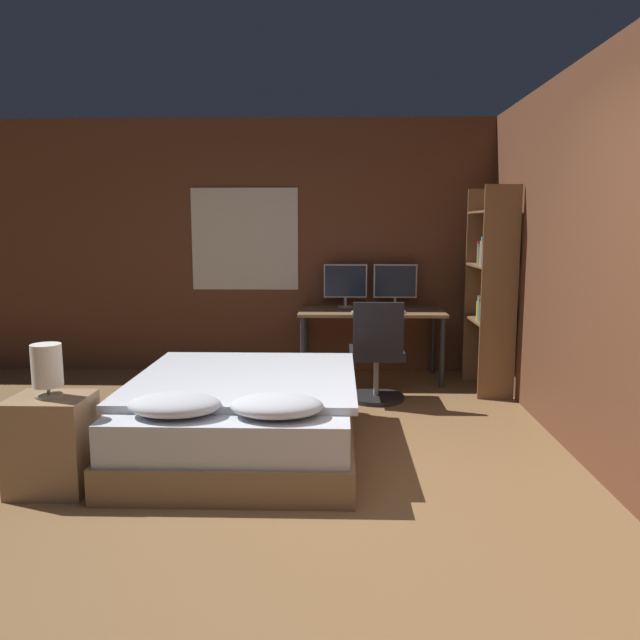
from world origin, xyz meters
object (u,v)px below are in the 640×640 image
(monitor_right, at_px, (395,283))
(office_chair, at_px, (377,360))
(keyboard, at_px, (372,313))
(desk, at_px, (371,318))
(computer_mouse, at_px, (403,312))
(bookshelf, at_px, (492,281))
(nightstand, at_px, (52,444))
(bed, at_px, (244,415))
(bedside_lamp, at_px, (47,367))
(monitor_left, at_px, (345,283))

(monitor_right, bearing_deg, office_chair, -103.32)
(keyboard, bearing_deg, desk, 90.00)
(desk, relative_size, computer_mouse, 21.05)
(desk, bearing_deg, office_chair, -89.21)
(keyboard, xyz_separation_m, bookshelf, (1.11, -0.19, 0.33))
(keyboard, bearing_deg, nightstand, -128.74)
(desk, relative_size, office_chair, 1.59)
(monitor_right, bearing_deg, bookshelf, -38.60)
(bed, height_order, nightstand, bed)
(bedside_lamp, bearing_deg, nightstand, 90.00)
(bed, distance_m, computer_mouse, 2.32)
(computer_mouse, bearing_deg, nightstand, -132.56)
(office_chair, height_order, bookshelf, bookshelf)
(computer_mouse, bearing_deg, keyboard, 180.00)
(monitor_right, relative_size, computer_mouse, 6.53)
(bedside_lamp, height_order, keyboard, bedside_lamp)
(bedside_lamp, height_order, computer_mouse, bedside_lamp)
(monitor_right, distance_m, computer_mouse, 0.55)
(nightstand, relative_size, bedside_lamp, 1.82)
(keyboard, bearing_deg, monitor_left, 118.17)
(bedside_lamp, relative_size, desk, 0.22)
(bedside_lamp, height_order, monitor_right, monitor_right)
(bed, relative_size, monitor_left, 4.16)
(computer_mouse, height_order, office_chair, office_chair)
(monitor_right, distance_m, office_chair, 1.25)
(bed, distance_m, desk, 2.37)
(bed, relative_size, monitor_right, 4.16)
(bedside_lamp, relative_size, bookshelf, 0.16)
(monitor_right, xyz_separation_m, computer_mouse, (0.03, -0.49, -0.24))
(bedside_lamp, distance_m, monitor_left, 3.54)
(nightstand, height_order, monitor_left, monitor_left)
(desk, height_order, keyboard, keyboard)
(monitor_left, bearing_deg, computer_mouse, -41.29)
(nightstand, xyz_separation_m, bookshelf, (3.16, 2.37, 0.78))
(monitor_right, distance_m, keyboard, 0.61)
(desk, height_order, monitor_right, monitor_right)
(desk, distance_m, monitor_left, 0.50)
(keyboard, bearing_deg, office_chair, -88.88)
(monitor_left, bearing_deg, monitor_right, 0.00)
(monitor_left, xyz_separation_m, monitor_right, (0.53, 0.00, 0.00))
(monitor_right, xyz_separation_m, office_chair, (-0.25, -1.06, -0.60))
(nightstand, relative_size, bookshelf, 0.30)
(bookshelf, bearing_deg, bedside_lamp, -143.13)
(nightstand, distance_m, bedside_lamp, 0.47)
(keyboard, distance_m, office_chair, 0.67)
(monitor_right, bearing_deg, keyboard, -118.17)
(bedside_lamp, xyz_separation_m, monitor_right, (2.31, 3.05, 0.22))
(monitor_left, height_order, bookshelf, bookshelf)
(computer_mouse, xyz_separation_m, office_chair, (-0.29, -0.57, -0.36))
(bed, distance_m, bedside_lamp, 1.35)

